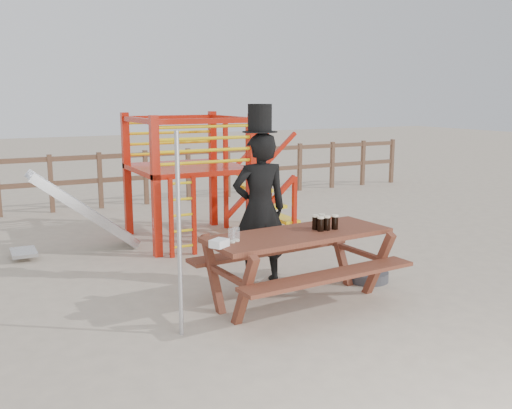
# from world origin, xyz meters

# --- Properties ---
(ground) EXTENTS (60.00, 60.00, 0.00)m
(ground) POSITION_xyz_m (0.00, 0.00, 0.00)
(ground) COLOR #BAA891
(ground) RESTS_ON ground
(back_fence) EXTENTS (15.09, 0.09, 1.20)m
(back_fence) POSITION_xyz_m (0.00, 7.00, 0.74)
(back_fence) COLOR brown
(back_fence) RESTS_ON ground
(playground_fort) EXTENTS (4.71, 1.84, 2.10)m
(playground_fort) POSITION_xyz_m (0.12, 3.58, 1.07)
(playground_fort) COLOR red
(playground_fort) RESTS_ON ground
(picnic_table) EXTENTS (2.25, 1.63, 0.84)m
(picnic_table) POSITION_xyz_m (0.24, 0.18, 0.53)
(picnic_table) COLOR brown
(picnic_table) RESTS_ON ground
(man_with_hat) EXTENTS (0.77, 0.57, 2.28)m
(man_with_hat) POSITION_xyz_m (0.19, 1.02, 1.02)
(man_with_hat) COLOR black
(man_with_hat) RESTS_ON ground
(metal_pole) EXTENTS (0.05, 0.05, 2.05)m
(metal_pole) POSITION_xyz_m (-1.28, -0.06, 1.03)
(metal_pole) COLOR #B2B2B7
(metal_pole) RESTS_ON ground
(parasol_base) EXTENTS (0.53, 0.53, 0.23)m
(parasol_base) POSITION_xyz_m (1.47, 0.44, 0.06)
(parasol_base) COLOR #38383E
(parasol_base) RESTS_ON ground
(paper_bag) EXTENTS (0.23, 0.21, 0.08)m
(paper_bag) POSITION_xyz_m (-0.82, 0.02, 0.88)
(paper_bag) COLOR white
(paper_bag) RESTS_ON picnic_table
(stout_pints) EXTENTS (0.29, 0.19, 0.17)m
(stout_pints) POSITION_xyz_m (0.58, 0.17, 0.92)
(stout_pints) COLOR black
(stout_pints) RESTS_ON picnic_table
(empty_glasses) EXTENTS (0.15, 0.11, 0.15)m
(empty_glasses) POSITION_xyz_m (-0.59, 0.14, 0.91)
(empty_glasses) COLOR silver
(empty_glasses) RESTS_ON picnic_table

